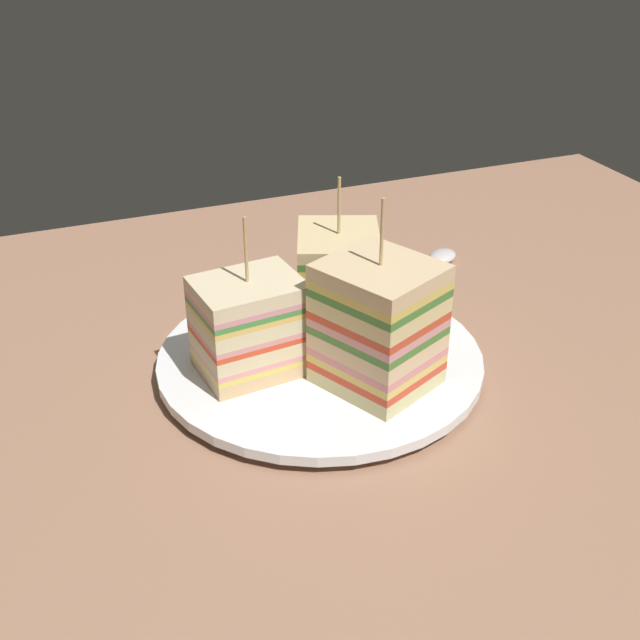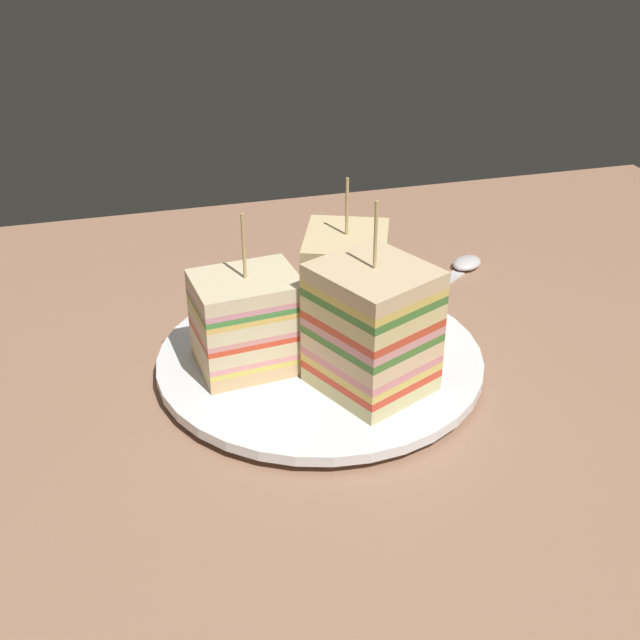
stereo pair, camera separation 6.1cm
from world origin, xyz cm
name	(u,v)px [view 2 (the right image)]	position (x,y,z in cm)	size (l,w,h in cm)	color
ground_plane	(320,379)	(0.00, 0.00, -0.90)	(103.15, 71.92, 1.80)	#9E7157
plate	(320,360)	(0.00, 0.00, 0.87)	(24.85, 24.85, 1.43)	white
sandwich_wedge_0	(248,321)	(-5.42, 0.19, 5.05)	(8.10, 6.61, 12.12)	#DDB47E
sandwich_wedge_1	(372,328)	(2.39, -4.88, 6.08)	(9.35, 9.68, 14.10)	beige
sandwich_wedge_2	(346,280)	(3.30, 4.32, 5.28)	(8.63, 9.30, 12.30)	#D2C088
spoon	(454,272)	(16.51, 12.34, 0.38)	(13.39, 10.35, 1.00)	silver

